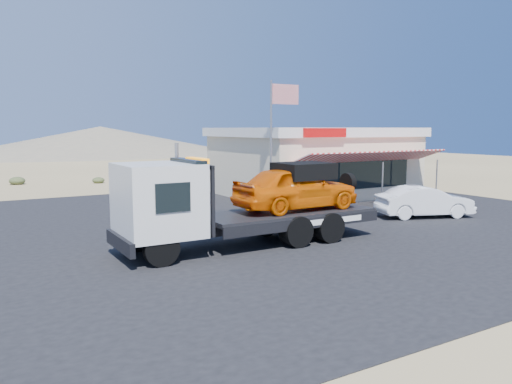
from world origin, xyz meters
TOP-DOWN VIEW (x-y plane):
  - ground at (0.00, 0.00)m, footprint 120.00×120.00m
  - asphalt_lot at (2.00, 3.00)m, footprint 32.00×24.00m
  - tow_truck at (0.51, -0.52)m, footprint 8.82×2.62m
  - white_sedan at (9.89, 0.12)m, footprint 4.37×2.80m
  - jerky_store at (10.50, 8.97)m, footprint 10.40×9.97m
  - flagpole at (4.93, 4.50)m, footprint 1.55×0.10m

SIDE VIEW (x-z plane):
  - ground at x=0.00m, z-range 0.00..0.00m
  - asphalt_lot at x=2.00m, z-range 0.00..0.02m
  - white_sedan at x=9.89m, z-range 0.02..1.38m
  - tow_truck at x=0.51m, z-range 0.11..3.06m
  - jerky_store at x=10.50m, z-range 0.04..3.94m
  - flagpole at x=4.93m, z-range 0.76..6.76m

